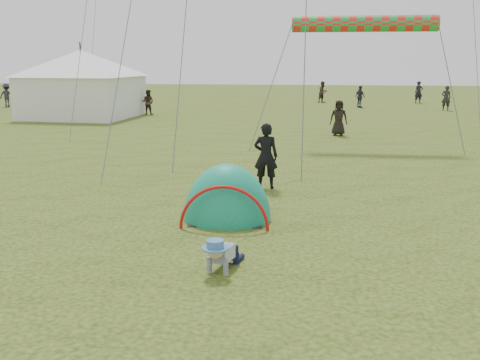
# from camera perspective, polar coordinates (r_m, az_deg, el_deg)

# --- Properties ---
(ground) EXTENTS (140.00, 140.00, 0.00)m
(ground) POSITION_cam_1_polar(r_m,az_deg,el_deg) (9.72, 2.23, -8.10)
(ground) COLOR #163406
(crawling_toddler) EXTENTS (0.77, 0.94, 0.62)m
(crawling_toddler) POSITION_cam_1_polar(r_m,az_deg,el_deg) (8.97, -2.02, -7.77)
(crawling_toddler) COLOR black
(crawling_toddler) RESTS_ON ground
(popup_tent) EXTENTS (2.01, 1.69, 2.50)m
(popup_tent) POSITION_cam_1_polar(r_m,az_deg,el_deg) (11.86, -1.38, -4.23)
(popup_tent) COLOR #058839
(popup_tent) RESTS_ON ground
(standing_adult) EXTENTS (0.67, 0.45, 1.80)m
(standing_adult) POSITION_cam_1_polar(r_m,az_deg,el_deg) (14.59, 2.77, 2.58)
(standing_adult) COLOR black
(standing_adult) RESTS_ON ground
(event_marquee) EXTENTS (6.76, 6.76, 4.37)m
(event_marquee) POSITION_cam_1_polar(r_m,az_deg,el_deg) (34.70, -16.48, 10.05)
(event_marquee) COLOR white
(event_marquee) RESTS_ON ground
(crowd_person_2) EXTENTS (0.89, 1.00, 1.62)m
(crowd_person_2) POSITION_cam_1_polar(r_m,az_deg,el_deg) (41.22, 12.68, 8.66)
(crowd_person_2) COLOR #2C3342
(crowd_person_2) RESTS_ON ground
(crowd_person_3) EXTENTS (1.18, 0.74, 1.77)m
(crowd_person_3) POSITION_cam_1_polar(r_m,az_deg,el_deg) (44.53, -23.61, 8.29)
(crowd_person_3) COLOR #26252F
(crowd_person_3) RESTS_ON ground
(crowd_person_6) EXTENTS (0.66, 0.46, 1.73)m
(crowd_person_6) POSITION_cam_1_polar(r_m,az_deg,el_deg) (40.54, 21.13, 8.15)
(crowd_person_6) COLOR black
(crowd_person_6) RESTS_ON ground
(crowd_person_7) EXTENTS (0.88, 0.75, 1.60)m
(crowd_person_7) POSITION_cam_1_polar(r_m,az_deg,el_deg) (35.48, -9.77, 8.18)
(crowd_person_7) COLOR #362822
(crowd_person_7) RESTS_ON ground
(crowd_person_8) EXTENTS (1.03, 0.61, 1.64)m
(crowd_person_8) POSITION_cam_1_polar(r_m,az_deg,el_deg) (36.01, -17.19, 7.90)
(crowd_person_8) COLOR black
(crowd_person_8) RESTS_ON ground
(crowd_person_9) EXTENTS (0.81, 1.15, 1.62)m
(crowd_person_9) POSITION_cam_1_polar(r_m,az_deg,el_deg) (41.50, -15.04, 8.56)
(crowd_person_9) COLOR black
(crowd_person_9) RESTS_ON ground
(crowd_person_10) EXTENTS (0.84, 0.58, 1.65)m
(crowd_person_10) POSITION_cam_1_polar(r_m,az_deg,el_deg) (25.48, 10.48, 6.53)
(crowd_person_10) COLOR black
(crowd_person_10) RESTS_ON ground
(crowd_person_11) EXTENTS (1.62, 1.12, 1.68)m
(crowd_person_11) POSITION_cam_1_polar(r_m,az_deg,el_deg) (39.23, -18.06, 8.21)
(crowd_person_11) COLOR #2F3948
(crowd_person_11) RESTS_ON ground
(crowd_person_12) EXTENTS (0.71, 0.53, 1.80)m
(crowd_person_12) POSITION_cam_1_polar(r_m,az_deg,el_deg) (46.65, 18.53, 8.86)
(crowd_person_12) COLOR black
(crowd_person_12) RESTS_ON ground
(crowd_person_13) EXTENTS (1.08, 1.06, 1.75)m
(crowd_person_13) POSITION_cam_1_polar(r_m,az_deg,el_deg) (45.76, 8.83, 9.26)
(crowd_person_13) COLOR #362C21
(crowd_person_13) RESTS_ON ground
(crowd_person_14) EXTENTS (1.09, 1.01, 1.79)m
(crowd_person_14) POSITION_cam_1_polar(r_m,az_deg,el_deg) (41.63, -21.04, 8.29)
(crowd_person_14) COLOR #27373D
(crowd_person_14) RESTS_ON ground
(rainbow_tube_kite) EXTENTS (5.64, 0.64, 0.64)m
(rainbow_tube_kite) POSITION_cam_1_polar(r_m,az_deg,el_deg) (22.43, 13.09, 15.94)
(rainbow_tube_kite) COLOR red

